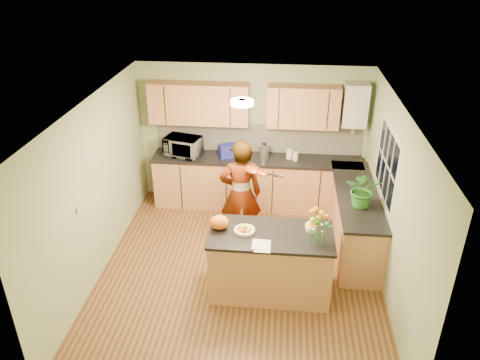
{
  "coord_description": "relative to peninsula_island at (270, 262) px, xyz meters",
  "views": [
    {
      "loc": [
        0.54,
        -5.45,
        4.31
      ],
      "look_at": [
        -0.05,
        0.5,
        1.24
      ],
      "focal_mm": 35.0,
      "sensor_mm": 36.0,
      "label": 1
    }
  ],
  "objects": [
    {
      "name": "splashback",
      "position": [
        -0.35,
        2.6,
        0.73
      ],
      "size": [
        3.6,
        0.02,
        0.52
      ],
      "primitive_type": "cube",
      "color": "beige",
      "rests_on": "back_counter"
    },
    {
      "name": "violin",
      "position": [
        -0.31,
        0.88,
        0.94
      ],
      "size": [
        0.7,
        0.61,
        0.18
      ],
      "primitive_type": null,
      "rotation": [
        0.17,
        0.0,
        -0.61
      ],
      "color": "#591705",
      "rests_on": "violinist"
    },
    {
      "name": "wall_left",
      "position": [
        -2.45,
        0.36,
        0.78
      ],
      "size": [
        0.02,
        4.5,
        2.5
      ],
      "primitive_type": "cube",
      "color": "#96A777",
      "rests_on": "floor"
    },
    {
      "name": "back_counter",
      "position": [
        -0.35,
        2.31,
        0.01
      ],
      "size": [
        3.64,
        0.62,
        0.94
      ],
      "color": "#AB7044",
      "rests_on": "floor"
    },
    {
      "name": "peninsula_island",
      "position": [
        0.0,
        0.0,
        0.0
      ],
      "size": [
        1.62,
        0.83,
        0.93
      ],
      "color": "#AB7044",
      "rests_on": "floor"
    },
    {
      "name": "papers",
      "position": [
        -0.1,
        -0.3,
        0.47
      ],
      "size": [
        0.2,
        0.27,
        0.01
      ],
      "primitive_type": "cube",
      "color": "white",
      "rests_on": "peninsula_island"
    },
    {
      "name": "light_switch",
      "position": [
        -2.43,
        -0.24,
        0.83
      ],
      "size": [
        0.02,
        0.09,
        0.09
      ],
      "primitive_type": "cube",
      "color": "silver",
      "rests_on": "wall_left"
    },
    {
      "name": "right_counter",
      "position": [
        1.25,
        1.21,
        0.01
      ],
      "size": [
        0.62,
        2.24,
        0.94
      ],
      "color": "#AB7044",
      "rests_on": "floor"
    },
    {
      "name": "floor",
      "position": [
        -0.45,
        0.36,
        -0.47
      ],
      "size": [
        4.5,
        4.5,
        0.0
      ],
      "primitive_type": "plane",
      "color": "#532E17",
      "rests_on": "ground"
    },
    {
      "name": "jar_cream",
      "position": [
        0.22,
        2.35,
        0.56
      ],
      "size": [
        0.13,
        0.13,
        0.17
      ],
      "primitive_type": "cylinder",
      "rotation": [
        0.0,
        0.0,
        0.18
      ],
      "color": "beige",
      "rests_on": "back_counter"
    },
    {
      "name": "window_right",
      "position": [
        1.54,
        0.96,
        1.08
      ],
      "size": [
        0.01,
        1.3,
        1.05
      ],
      "color": "silver",
      "rests_on": "wall_right"
    },
    {
      "name": "wall_right",
      "position": [
        1.55,
        0.36,
        0.78
      ],
      "size": [
        0.02,
        4.5,
        2.5
      ],
      "primitive_type": "cube",
      "color": "#96A777",
      "rests_on": "floor"
    },
    {
      "name": "microwave",
      "position": [
        -1.64,
        2.3,
        0.64
      ],
      "size": [
        0.69,
        0.55,
        0.34
      ],
      "primitive_type": "imported",
      "rotation": [
        0.0,
        0.0,
        -0.25
      ],
      "color": "silver",
      "rests_on": "back_counter"
    },
    {
      "name": "boiler",
      "position": [
        1.25,
        2.45,
        1.43
      ],
      "size": [
        0.4,
        0.3,
        0.86
      ],
      "color": "silver",
      "rests_on": "wall_back"
    },
    {
      "name": "jar_white",
      "position": [
        0.32,
        2.28,
        0.55
      ],
      "size": [
        0.13,
        0.13,
        0.15
      ],
      "primitive_type": "cylinder",
      "rotation": [
        0.0,
        0.0,
        -0.38
      ],
      "color": "silver",
      "rests_on": "back_counter"
    },
    {
      "name": "orange_bowl",
      "position": [
        0.55,
        0.15,
        0.52
      ],
      "size": [
        0.23,
        0.23,
        0.13
      ],
      "color": "beige",
      "rests_on": "peninsula_island"
    },
    {
      "name": "blue_box",
      "position": [
        -0.86,
        2.31,
        0.59
      ],
      "size": [
        0.34,
        0.3,
        0.22
      ],
      "primitive_type": "cube",
      "rotation": [
        0.0,
        0.0,
        0.42
      ],
      "color": "navy",
      "rests_on": "back_counter"
    },
    {
      "name": "potted_plant",
      "position": [
        1.25,
        0.8,
        0.74
      ],
      "size": [
        0.56,
        0.51,
        0.54
      ],
      "primitive_type": "imported",
      "rotation": [
        0.0,
        0.0,
        -0.2
      ],
      "color": "#2F7426",
      "rests_on": "right_counter"
    },
    {
      "name": "fruit_dish",
      "position": [
        -0.35,
        0.0,
        0.5
      ],
      "size": [
        0.27,
        0.27,
        0.1
      ],
      "color": "beige",
      "rests_on": "peninsula_island"
    },
    {
      "name": "orange_bag",
      "position": [
        -0.69,
        0.05,
        0.56
      ],
      "size": [
        0.3,
        0.27,
        0.19
      ],
      "primitive_type": "ellipsoid",
      "rotation": [
        0.0,
        0.0,
        -0.28
      ],
      "color": "orange",
      "rests_on": "peninsula_island"
    },
    {
      "name": "wall_front",
      "position": [
        -0.45,
        -1.89,
        0.78
      ],
      "size": [
        4.0,
        0.02,
        2.5
      ],
      "primitive_type": "cube",
      "color": "#96A777",
      "rests_on": "floor"
    },
    {
      "name": "flower_vase",
      "position": [
        0.6,
        -0.18,
        0.81
      ],
      "size": [
        0.29,
        0.29,
        0.53
      ],
      "rotation": [
        0.0,
        0.0,
        0.2
      ],
      "color": "silver",
      "rests_on": "peninsula_island"
    },
    {
      "name": "wall_back",
      "position": [
        -0.45,
        2.61,
        0.78
      ],
      "size": [
        4.0,
        0.02,
        2.5
      ],
      "primitive_type": "cube",
      "color": "#96A777",
      "rests_on": "floor"
    },
    {
      "name": "ceiling",
      "position": [
        -0.45,
        0.36,
        2.03
      ],
      "size": [
        4.0,
        4.5,
        0.02
      ],
      "primitive_type": "cube",
      "color": "silver",
      "rests_on": "wall_back"
    },
    {
      "name": "ceiling_lamp",
      "position": [
        -0.45,
        0.66,
        2.0
      ],
      "size": [
        0.3,
        0.3,
        0.07
      ],
      "color": "#FFEABF",
      "rests_on": "ceiling"
    },
    {
      "name": "kettle",
      "position": [
        -0.22,
        2.33,
        0.61
      ],
      "size": [
        0.18,
        0.18,
        0.33
      ],
      "rotation": [
        0.0,
        0.0,
        -0.02
      ],
      "color": "#BCBCC1",
      "rests_on": "back_counter"
    },
    {
      "name": "upper_cabinets",
      "position": [
        -0.62,
        2.44,
        1.38
      ],
      "size": [
        3.2,
        0.34,
        0.7
      ],
      "color": "#AB7044",
      "rests_on": "wall_back"
    },
    {
      "name": "violinist",
      "position": [
        -0.51,
        1.1,
        0.41
      ],
      "size": [
        0.7,
        0.52,
        1.75
      ],
      "primitive_type": "imported",
      "rotation": [
        0.0,
        0.0,
        3.31
      ],
      "color": "tan",
      "rests_on": "floor"
    }
  ]
}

